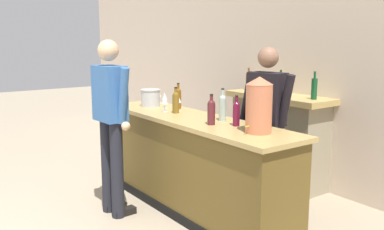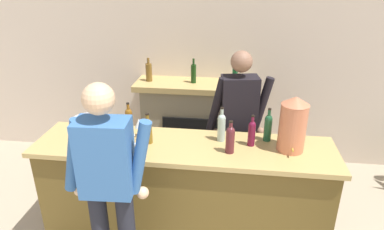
# 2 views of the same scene
# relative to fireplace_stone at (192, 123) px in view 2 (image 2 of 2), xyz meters

# --- Properties ---
(wall_back_panel) EXTENTS (12.00, 0.07, 2.75)m
(wall_back_panel) POSITION_rel_fireplace_stone_xyz_m (0.20, 0.26, 0.80)
(wall_back_panel) COLOR beige
(wall_back_panel) RESTS_ON ground_plane
(bar_counter) EXTENTS (2.66, 0.65, 1.02)m
(bar_counter) POSITION_rel_fireplace_stone_xyz_m (0.10, -1.41, -0.07)
(bar_counter) COLOR brown
(bar_counter) RESTS_ON ground_plane
(fireplace_stone) EXTENTS (1.41, 0.52, 1.45)m
(fireplace_stone) POSITION_rel_fireplace_stone_xyz_m (0.00, 0.00, 0.00)
(fireplace_stone) COLOR gray
(fireplace_stone) RESTS_ON ground_plane
(person_customer) EXTENTS (0.66, 0.32, 1.81)m
(person_customer) POSITION_rel_fireplace_stone_xyz_m (-0.32, -2.12, 0.43)
(person_customer) COLOR black
(person_customer) RESTS_ON ground_plane
(person_bartender) EXTENTS (0.65, 0.35, 1.74)m
(person_bartender) POSITION_rel_fireplace_stone_xyz_m (0.58, -0.83, 0.38)
(person_bartender) COLOR #2B2C23
(person_bartender) RESTS_ON ground_plane
(copper_dispenser) EXTENTS (0.23, 0.27, 0.49)m
(copper_dispenser) POSITION_rel_fireplace_stone_xyz_m (1.02, -1.38, 0.68)
(copper_dispenser) COLOR #C9704C
(copper_dispenser) RESTS_ON bar_counter
(ice_bucket_steel) EXTENTS (0.24, 0.24, 0.20)m
(ice_bucket_steel) POSITION_rel_fireplace_stone_xyz_m (-0.78, -1.39, 0.54)
(ice_bucket_steel) COLOR silver
(ice_bucket_steel) RESTS_ON bar_counter
(wine_bottle_merlot_tall) EXTENTS (0.07, 0.07, 0.28)m
(wine_bottle_merlot_tall) POSITION_rel_fireplace_stone_xyz_m (-0.21, -1.41, 0.57)
(wine_bottle_merlot_tall) COLOR brown
(wine_bottle_merlot_tall) RESTS_ON bar_counter
(wine_bottle_burgundy_dark) EXTENTS (0.07, 0.07, 0.30)m
(wine_bottle_burgundy_dark) POSITION_rel_fireplace_stone_xyz_m (-0.44, -1.22, 0.57)
(wine_bottle_burgundy_dark) COLOR brown
(wine_bottle_burgundy_dark) RESTS_ON bar_counter
(wine_bottle_cabernet_heavy) EXTENTS (0.06, 0.06, 0.29)m
(wine_bottle_cabernet_heavy) POSITION_rel_fireplace_stone_xyz_m (0.69, -1.34, 0.57)
(wine_bottle_cabernet_heavy) COLOR maroon
(wine_bottle_cabernet_heavy) RESTS_ON bar_counter
(wine_bottle_chardonnay_pale) EXTENTS (0.07, 0.07, 0.32)m
(wine_bottle_chardonnay_pale) POSITION_rel_fireplace_stone_xyz_m (0.43, -1.28, 0.58)
(wine_bottle_chardonnay_pale) COLOR #A4BBAF
(wine_bottle_chardonnay_pale) RESTS_ON bar_counter
(wine_bottle_rose_blush) EXTENTS (0.07, 0.07, 0.31)m
(wine_bottle_rose_blush) POSITION_rel_fireplace_stone_xyz_m (0.84, -1.23, 0.58)
(wine_bottle_rose_blush) COLOR #1A4B2B
(wine_bottle_rose_blush) RESTS_ON bar_counter
(wine_bottle_riesling_slim) EXTENTS (0.07, 0.07, 0.29)m
(wine_bottle_riesling_slim) POSITION_rel_fireplace_stone_xyz_m (0.51, -1.49, 0.57)
(wine_bottle_riesling_slim) COLOR #531E25
(wine_bottle_riesling_slim) RESTS_ON bar_counter
(wine_glass_by_dispenser) EXTENTS (0.08, 0.08, 0.17)m
(wine_glass_by_dispenser) POSITION_rel_fireplace_stone_xyz_m (-0.91, -1.21, 0.56)
(wine_glass_by_dispenser) COLOR silver
(wine_glass_by_dispenser) RESTS_ON bar_counter
(wine_glass_front_left) EXTENTS (0.08, 0.08, 0.18)m
(wine_glass_front_left) POSITION_rel_fireplace_stone_xyz_m (-0.32, -1.30, 0.57)
(wine_glass_front_left) COLOR silver
(wine_glass_front_left) RESTS_ON bar_counter
(wine_glass_front_right) EXTENTS (0.07, 0.07, 0.18)m
(wine_glass_front_right) POSITION_rel_fireplace_stone_xyz_m (-0.57, -1.32, 0.57)
(wine_glass_front_right) COLOR silver
(wine_glass_front_right) RESTS_ON bar_counter
(wine_glass_back_row) EXTENTS (0.07, 0.07, 0.17)m
(wine_glass_back_row) POSITION_rel_fireplace_stone_xyz_m (-0.35, -1.46, 0.56)
(wine_glass_back_row) COLOR silver
(wine_glass_back_row) RESTS_ON bar_counter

